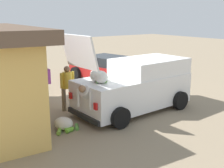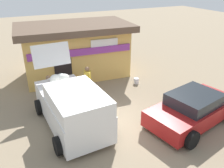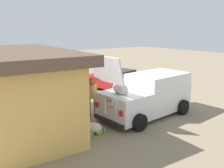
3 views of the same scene
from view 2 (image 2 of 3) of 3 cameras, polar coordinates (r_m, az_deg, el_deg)
name	(u,v)px [view 2 (image 2 of 3)]	position (r m, az deg, el deg)	size (l,w,h in m)	color
ground_plane	(107,126)	(9.47, -1.15, -10.24)	(60.00, 60.00, 0.00)	gray
storefront_bar	(75,49)	(13.80, -9.02, 8.41)	(6.66, 4.21, 3.02)	#E0B259
delivery_van	(72,106)	(9.10, -9.88, -5.38)	(2.37, 4.55, 2.80)	white
parked_sedan	(193,109)	(9.93, 19.28, -5.75)	(4.32, 2.82, 1.29)	maroon
vendor_standing	(88,80)	(11.16, -6.01, 0.98)	(0.36, 0.57, 1.61)	#726047
customer_bending	(53,88)	(10.92, -14.34, -0.94)	(0.65, 0.76, 1.34)	#726047
unloaded_banana_pile	(53,92)	(11.96, -14.43, -2.04)	(0.85, 0.85, 0.38)	silver
paint_bucket	(136,81)	(12.95, 5.99, 0.79)	(0.28, 0.28, 0.31)	silver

